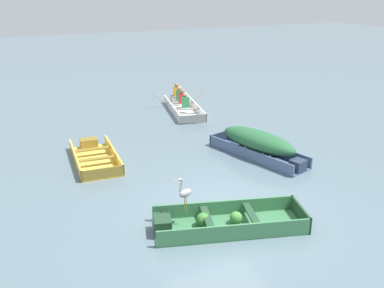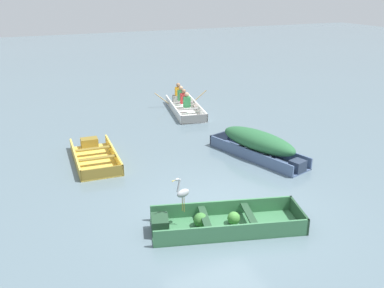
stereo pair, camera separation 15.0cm
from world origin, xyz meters
name	(u,v)px [view 1 (the left image)]	position (x,y,z in m)	size (l,w,h in m)	color
ground_plane	(228,211)	(0.00, 0.00, 0.00)	(80.00, 80.00, 0.00)	slate
dinghy_green_foreground	(222,222)	(-0.48, -0.58, 0.14)	(3.48, 1.98, 0.38)	#387047
skiff_slate_blue_near_moored	(259,143)	(2.51, 2.56, 0.46)	(1.80, 3.47, 0.83)	#475B7F
skiff_yellow_mid_moored	(94,157)	(-2.13, 4.45, 0.11)	(1.37, 2.81, 0.33)	#E5BC47
rowboat_white_with_crew	(183,105)	(2.51, 8.34, 0.23)	(2.27, 3.53, 0.91)	white
heron_on_dinghy	(185,192)	(-1.19, -0.20, 0.85)	(0.45, 0.22, 0.84)	olive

